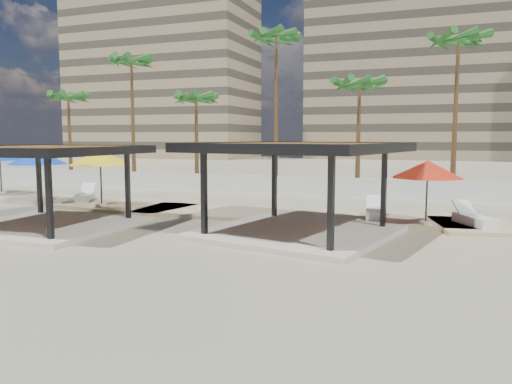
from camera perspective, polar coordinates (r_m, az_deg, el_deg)
ground at (r=18.03m, az=-7.80°, el=-5.84°), size 200.00×200.00×0.00m
promenade at (r=24.31m, az=5.06°, el=-2.52°), size 44.45×7.97×0.24m
boundary_wall at (r=32.75m, az=5.63°, el=0.70°), size 56.00×0.30×1.20m
building_west at (r=98.21m, az=-10.67°, el=12.90°), size 34.00×16.00×32.40m
building_mid at (r=94.17m, az=18.28°, el=12.37°), size 38.00×16.00×30.40m
pavilion_central at (r=19.15m, az=4.78°, el=1.34°), size 8.34×8.34×3.57m
pavilion_west at (r=22.30m, az=-23.16°, el=1.31°), size 6.93×6.93×3.41m
umbrella_a at (r=35.67m, az=-27.26°, el=3.88°), size 3.40×3.40×2.94m
umbrella_b at (r=27.04m, az=-17.38°, el=3.78°), size 4.07×4.07×2.96m
umbrella_c at (r=21.61m, az=19.02°, el=2.45°), size 3.70×3.70×2.64m
umbrella_f at (r=30.40m, az=-23.68°, el=3.63°), size 3.79×3.79×2.87m
lounger_a at (r=30.25m, az=-18.93°, el=-0.46°), size 1.78×2.44×0.90m
lounger_b at (r=23.11m, az=13.40°, el=-2.29°), size 1.07×2.40×0.88m
lounger_c at (r=22.42m, az=23.70°, el=-2.90°), size 1.85×2.47×0.91m
palm_a at (r=44.92m, az=-20.67°, el=9.82°), size 3.00×3.00×7.94m
palm_b at (r=41.82m, az=-14.06°, el=13.77°), size 3.00×3.00×10.60m
palm_c at (r=37.93m, az=-6.87°, el=10.24°), size 3.00×3.00×7.49m
palm_d at (r=36.82m, az=2.32°, el=16.52°), size 3.00×3.00×11.64m
palm_e at (r=34.47m, az=11.74°, el=11.55°), size 3.00×3.00×8.11m
palm_f at (r=34.54m, az=22.12°, el=15.12°), size 3.00×3.00×10.60m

